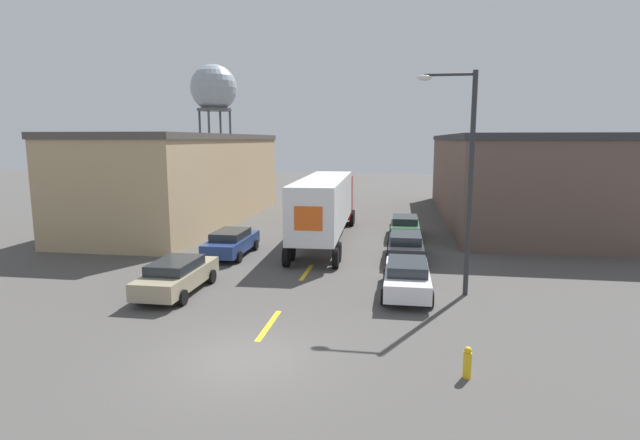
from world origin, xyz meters
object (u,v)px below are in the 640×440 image
at_px(parked_car_left_far, 232,242).
at_px(parked_car_right_mid, 406,245).
at_px(water_tower, 214,90).
at_px(street_lamp, 465,170).
at_px(parked_car_right_far, 405,226).
at_px(fire_hydrant, 467,362).
at_px(semi_truck, 327,202).
at_px(parked_car_right_near, 407,276).
at_px(parked_car_left_near, 177,275).

relative_size(parked_car_left_far, parked_car_right_mid, 1.00).
height_order(parked_car_left_far, water_tower, water_tower).
height_order(parked_car_left_far, street_lamp, street_lamp).
xyz_separation_m(parked_car_right_far, fire_hydrant, (1.49, -19.05, -0.32)).
bearing_deg(semi_truck, parked_car_right_near, -66.67).
bearing_deg(parked_car_left_far, parked_car_right_mid, 3.93).
bearing_deg(street_lamp, water_tower, 122.00).
xyz_separation_m(semi_truck, parked_car_right_near, (4.80, -10.22, -1.68)).
bearing_deg(parked_car_right_mid, parked_car_left_near, -141.64).
xyz_separation_m(semi_truck, street_lamp, (6.91, -9.95, 2.61)).
bearing_deg(parked_car_left_near, parked_car_right_mid, 38.36).
bearing_deg(parked_car_left_far, parked_car_right_near, -30.17).
distance_m(parked_car_right_near, parked_car_right_mid, 6.02).
distance_m(semi_truck, street_lamp, 12.39).
xyz_separation_m(parked_car_left_near, parked_car_right_mid, (9.26, 7.33, 0.00)).
bearing_deg(parked_car_left_far, street_lamp, -24.22).
bearing_deg(parked_car_left_far, semi_truck, 47.28).
height_order(street_lamp, fire_hydrant, street_lamp).
distance_m(semi_truck, fire_hydrant, 18.51).
bearing_deg(street_lamp, semi_truck, 124.79).
bearing_deg(parked_car_left_far, water_tower, 111.84).
bearing_deg(parked_car_right_far, parked_car_left_far, -144.56).
relative_size(parked_car_left_near, fire_hydrant, 5.58).
xyz_separation_m(parked_car_right_near, parked_car_left_near, (-9.26, -1.31, 0.00)).
bearing_deg(semi_truck, parked_car_left_near, -113.01).
height_order(parked_car_right_near, parked_car_right_far, same).
distance_m(parked_car_left_far, parked_car_right_far, 11.37).
bearing_deg(street_lamp, fire_hydrant, -94.79).
bearing_deg(water_tower, parked_car_left_far, -68.16).
xyz_separation_m(parked_car_left_far, water_tower, (-14.63, 36.50, 11.69)).
height_order(parked_car_left_near, street_lamp, street_lamp).
bearing_deg(parked_car_right_far, fire_hydrant, -85.52).
relative_size(parked_car_right_far, fire_hydrant, 5.58).
relative_size(parked_car_left_near, street_lamp, 0.54).
bearing_deg(parked_car_right_near, parked_car_right_mid, 90.00).
bearing_deg(parked_car_right_far, street_lamp, -79.79).
height_order(semi_truck, parked_car_right_far, semi_truck).
height_order(parked_car_right_mid, parked_car_right_far, same).
height_order(water_tower, street_lamp, water_tower).
distance_m(parked_car_right_far, street_lamp, 12.64).
bearing_deg(fire_hydrant, street_lamp, 85.21).
distance_m(parked_car_left_far, parked_car_right_mid, 9.29).
distance_m(parked_car_right_far, water_tower, 40.03).
distance_m(street_lamp, fire_hydrant, 8.69).
relative_size(parked_car_right_near, street_lamp, 0.54).
bearing_deg(street_lamp, parked_car_right_mid, 110.13).
height_order(semi_truck, water_tower, water_tower).
bearing_deg(parked_car_right_mid, parked_car_right_near, -90.00).
distance_m(parked_car_left_far, street_lamp, 13.19).
relative_size(semi_truck, parked_car_right_far, 3.18).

